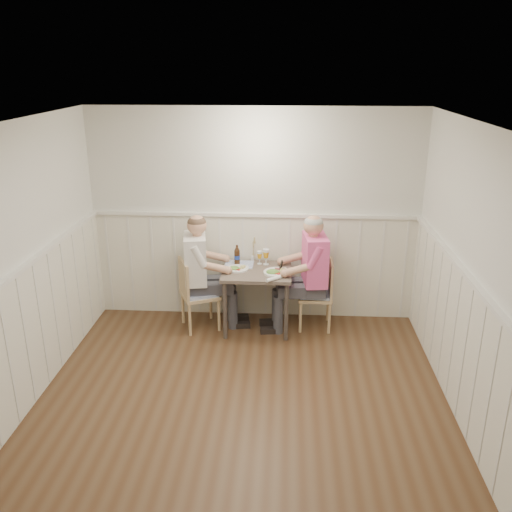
{
  "coord_description": "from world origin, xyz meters",
  "views": [
    {
      "loc": [
        0.4,
        -4.11,
        3.07
      ],
      "look_at": [
        0.05,
        1.64,
        1.0
      ],
      "focal_mm": 38.0,
      "sensor_mm": 36.0,
      "label": 1
    }
  ],
  "objects_px": {
    "beer_bottle": "(237,256)",
    "chair_right": "(320,292)",
    "grass_vase": "(253,250)",
    "diner_cream": "(200,280)",
    "chair_left": "(195,291)",
    "man_in_pink": "(310,282)",
    "dining_table": "(257,279)"
  },
  "relations": [
    {
      "from": "diner_cream",
      "to": "grass_vase",
      "type": "relative_size",
      "value": 4.35
    },
    {
      "from": "beer_bottle",
      "to": "diner_cream",
      "type": "bearing_deg",
      "value": -158.69
    },
    {
      "from": "dining_table",
      "to": "diner_cream",
      "type": "relative_size",
      "value": 0.57
    },
    {
      "from": "diner_cream",
      "to": "beer_bottle",
      "type": "height_order",
      "value": "diner_cream"
    },
    {
      "from": "grass_vase",
      "to": "diner_cream",
      "type": "bearing_deg",
      "value": -154.24
    },
    {
      "from": "dining_table",
      "to": "diner_cream",
      "type": "bearing_deg",
      "value": 179.36
    },
    {
      "from": "dining_table",
      "to": "man_in_pink",
      "type": "xyz_separation_m",
      "value": [
        0.63,
        0.02,
        -0.03
      ]
    },
    {
      "from": "dining_table",
      "to": "chair_left",
      "type": "distance_m",
      "value": 0.76
    },
    {
      "from": "dining_table",
      "to": "chair_right",
      "type": "distance_m",
      "value": 0.78
    },
    {
      "from": "chair_left",
      "to": "man_in_pink",
      "type": "relative_size",
      "value": 0.61
    },
    {
      "from": "dining_table",
      "to": "diner_cream",
      "type": "distance_m",
      "value": 0.69
    },
    {
      "from": "chair_left",
      "to": "diner_cream",
      "type": "xyz_separation_m",
      "value": [
        0.05,
        0.06,
        0.12
      ]
    },
    {
      "from": "chair_left",
      "to": "beer_bottle",
      "type": "distance_m",
      "value": 0.66
    },
    {
      "from": "man_in_pink",
      "to": "grass_vase",
      "type": "distance_m",
      "value": 0.81
    },
    {
      "from": "dining_table",
      "to": "grass_vase",
      "type": "bearing_deg",
      "value": 103.37
    },
    {
      "from": "chair_left",
      "to": "man_in_pink",
      "type": "distance_m",
      "value": 1.38
    },
    {
      "from": "diner_cream",
      "to": "grass_vase",
      "type": "xyz_separation_m",
      "value": [
        0.61,
        0.3,
        0.3
      ]
    },
    {
      "from": "beer_bottle",
      "to": "grass_vase",
      "type": "bearing_deg",
      "value": 35.23
    },
    {
      "from": "man_in_pink",
      "to": "dining_table",
      "type": "bearing_deg",
      "value": -177.85
    },
    {
      "from": "man_in_pink",
      "to": "beer_bottle",
      "type": "bearing_deg",
      "value": 170.18
    },
    {
      "from": "chair_left",
      "to": "man_in_pink",
      "type": "xyz_separation_m",
      "value": [
        1.37,
        0.07,
        0.13
      ]
    },
    {
      "from": "chair_right",
      "to": "diner_cream",
      "type": "relative_size",
      "value": 0.59
    },
    {
      "from": "diner_cream",
      "to": "chair_left",
      "type": "bearing_deg",
      "value": -132.87
    },
    {
      "from": "man_in_pink",
      "to": "beer_bottle",
      "type": "relative_size",
      "value": 5.86
    },
    {
      "from": "diner_cream",
      "to": "chair_right",
      "type": "bearing_deg",
      "value": 2.38
    },
    {
      "from": "chair_left",
      "to": "diner_cream",
      "type": "bearing_deg",
      "value": 47.13
    },
    {
      "from": "dining_table",
      "to": "chair_left",
      "type": "height_order",
      "value": "chair_left"
    },
    {
      "from": "chair_left",
      "to": "grass_vase",
      "type": "bearing_deg",
      "value": 27.85
    },
    {
      "from": "chair_right",
      "to": "diner_cream",
      "type": "distance_m",
      "value": 1.45
    },
    {
      "from": "beer_bottle",
      "to": "chair_right",
      "type": "bearing_deg",
      "value": -6.23
    },
    {
      "from": "dining_table",
      "to": "man_in_pink",
      "type": "bearing_deg",
      "value": 2.15
    },
    {
      "from": "diner_cream",
      "to": "beer_bottle",
      "type": "relative_size",
      "value": 5.8
    }
  ]
}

